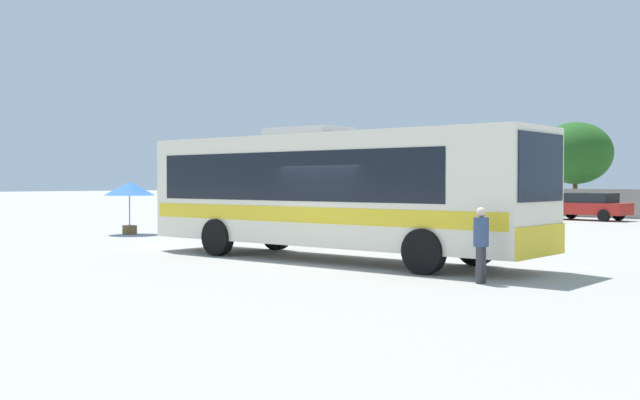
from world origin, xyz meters
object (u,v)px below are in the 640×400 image
(attendant_by_bus_door, at_px, (481,240))
(roadside_tree_left, at_px, (575,153))
(parked_car_leftmost_black, at_px, (506,203))
(parked_car_second_red, at_px, (588,206))
(coach_bus_cream_yellow, at_px, (329,189))
(vendor_umbrella_near_gate_blue, at_px, (129,190))

(attendant_by_bus_door, distance_m, roadside_tree_left, 40.09)
(parked_car_leftmost_black, xyz_separation_m, parked_car_second_red, (5.57, -0.77, -0.01))
(roadside_tree_left, bearing_deg, coach_bus_cream_yellow, -73.30)
(vendor_umbrella_near_gate_blue, height_order, roadside_tree_left, roadside_tree_left)
(attendant_by_bus_door, relative_size, vendor_umbrella_near_gate_blue, 0.74)
(vendor_umbrella_near_gate_blue, bearing_deg, parked_car_second_red, 71.81)
(coach_bus_cream_yellow, height_order, parked_car_second_red, coach_bus_cream_yellow)
(attendant_by_bus_door, height_order, parked_car_second_red, attendant_by_bus_door)
(parked_car_second_red, xyz_separation_m, roadside_tree_left, (-5.87, 10.23, 3.31))
(attendant_by_bus_door, distance_m, parked_car_second_red, 28.26)
(coach_bus_cream_yellow, distance_m, roadside_tree_left, 36.90)
(coach_bus_cream_yellow, distance_m, attendant_by_bus_door, 5.83)
(coach_bus_cream_yellow, relative_size, parked_car_leftmost_black, 2.71)
(roadside_tree_left, bearing_deg, attendant_by_bus_door, -66.11)
(attendant_by_bus_door, relative_size, parked_car_second_red, 0.35)
(attendant_by_bus_door, bearing_deg, vendor_umbrella_near_gate_blue, 171.69)
(parked_car_second_red, bearing_deg, coach_bus_cream_yellow, -79.34)
(parked_car_second_red, bearing_deg, parked_car_leftmost_black, 172.09)
(coach_bus_cream_yellow, distance_m, vendor_umbrella_near_gate_blue, 12.57)
(roadside_tree_left, bearing_deg, parked_car_leftmost_black, -88.19)
(parked_car_leftmost_black, relative_size, parked_car_second_red, 0.98)
(parked_car_second_red, bearing_deg, vendor_umbrella_near_gate_blue, -108.19)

